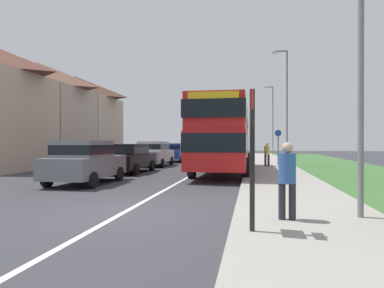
# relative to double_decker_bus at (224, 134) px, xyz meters

# --- Properties ---
(ground_plane) EXTENTS (120.00, 120.00, 0.00)m
(ground_plane) POSITION_rel_double_decker_bus_xyz_m (-1.51, -10.76, -2.14)
(ground_plane) COLOR #38383D
(lane_marking_centre) EXTENTS (0.14, 60.00, 0.01)m
(lane_marking_centre) POSITION_rel_double_decker_bus_xyz_m (-1.51, -2.76, -2.14)
(lane_marking_centre) COLOR silver
(lane_marking_centre) RESTS_ON ground_plane
(pavement_near_side) EXTENTS (3.20, 68.00, 0.12)m
(pavement_near_side) POSITION_rel_double_decker_bus_xyz_m (2.69, -4.76, -2.08)
(pavement_near_side) COLOR #9E998E
(pavement_near_side) RESTS_ON ground_plane
(double_decker_bus) EXTENTS (2.80, 10.73, 3.70)m
(double_decker_bus) POSITION_rel_double_decker_bus_xyz_m (0.00, 0.00, 0.00)
(double_decker_bus) COLOR red
(double_decker_bus) RESTS_ON ground_plane
(parked_car_grey) EXTENTS (2.01, 4.01, 1.74)m
(parked_car_grey) POSITION_rel_double_decker_bus_xyz_m (-5.10, -5.77, -1.19)
(parked_car_grey) COLOR slate
(parked_car_grey) RESTS_ON ground_plane
(parked_car_black) EXTENTS (1.91, 4.42, 1.58)m
(parked_car_black) POSITION_rel_double_decker_bus_xyz_m (-5.13, -0.80, -1.27)
(parked_car_black) COLOR black
(parked_car_black) RESTS_ON ground_plane
(parked_car_silver) EXTENTS (2.00, 4.29, 1.72)m
(parked_car_silver) POSITION_rel_double_decker_bus_xyz_m (-5.23, 4.30, -1.20)
(parked_car_silver) COLOR #B7B7BC
(parked_car_silver) RESTS_ON ground_plane
(parked_car_blue) EXTENTS (1.95, 4.41, 1.57)m
(parked_car_blue) POSITION_rel_double_decker_bus_xyz_m (-5.02, 9.60, -1.27)
(parked_car_blue) COLOR navy
(parked_car_blue) RESTS_ON ground_plane
(pedestrian_at_stop) EXTENTS (0.34, 0.34, 1.67)m
(pedestrian_at_stop) POSITION_rel_double_decker_bus_xyz_m (2.18, -11.27, -1.17)
(pedestrian_at_stop) COLOR #23232D
(pedestrian_at_stop) RESTS_ON ground_plane
(pedestrian_walking_away) EXTENTS (0.34, 0.34, 1.67)m
(pedestrian_walking_away) POSITION_rel_double_decker_bus_xyz_m (2.46, 4.00, -1.17)
(pedestrian_walking_away) COLOR #23232D
(pedestrian_walking_away) RESTS_ON ground_plane
(bus_stop_sign) EXTENTS (0.09, 0.52, 2.60)m
(bus_stop_sign) POSITION_rel_double_decker_bus_xyz_m (1.49, -12.26, -0.60)
(bus_stop_sign) COLOR black
(bus_stop_sign) RESTS_ON ground_plane
(cycle_route_sign) EXTENTS (0.44, 0.08, 2.52)m
(cycle_route_sign) POSITION_rel_double_decker_bus_xyz_m (3.27, 5.42, -0.71)
(cycle_route_sign) COLOR slate
(cycle_route_sign) RESTS_ON ground_plane
(street_lamp_near) EXTENTS (1.14, 0.20, 7.78)m
(street_lamp_near) POSITION_rel_double_decker_bus_xyz_m (3.60, -10.77, 2.30)
(street_lamp_near) COLOR slate
(street_lamp_near) RESTS_ON ground_plane
(street_lamp_mid) EXTENTS (1.14, 0.20, 8.42)m
(street_lamp_mid) POSITION_rel_double_decker_bus_xyz_m (3.94, 7.21, 2.63)
(street_lamp_mid) COLOR slate
(street_lamp_mid) RESTS_ON ground_plane
(street_lamp_far) EXTENTS (1.14, 0.20, 8.39)m
(street_lamp_far) POSITION_rel_double_decker_bus_xyz_m (3.89, 23.17, 2.61)
(street_lamp_far) COLOR slate
(street_lamp_far) RESTS_ON ground_plane
(house_terrace_far_side) EXTENTS (7.25, 16.49, 7.76)m
(house_terrace_far_side) POSITION_rel_double_decker_bus_xyz_m (-14.58, 4.74, 1.74)
(house_terrace_far_side) COLOR #C1A88E
(house_terrace_far_side) RESTS_ON ground_plane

